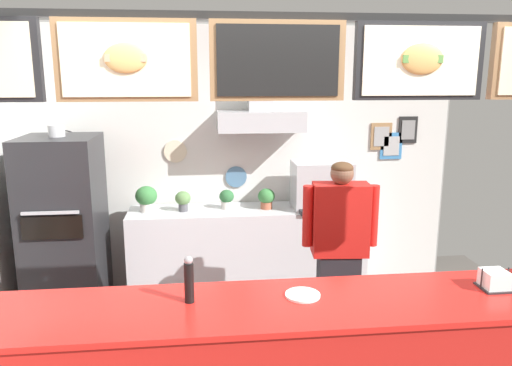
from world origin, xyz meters
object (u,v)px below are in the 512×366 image
Objects in this scene: condiment_plate at (303,295)px; potted_basil at (266,198)px; pepper_grinder at (189,280)px; espresso_machine at (322,185)px; potted_rosemary at (146,197)px; shop_worker at (339,255)px; potted_thyme at (183,200)px; potted_sage at (227,198)px; napkin_holder at (494,280)px; pizza_oven at (65,229)px.

potted_basil is at bearing 87.19° from condiment_plate.
pepper_grinder is at bearing -179.51° from condiment_plate.
potted_rosemary is (-1.71, 0.04, -0.09)m from espresso_machine.
shop_worker is at bearing -96.22° from espresso_machine.
potted_basil is 0.81m from potted_thyme.
espresso_machine is 2.90× the size of potted_thyme.
shop_worker is 7.80× the size of potted_basil.
potted_sage reaches higher than condiment_plate.
pepper_grinder is at bearing -118.31° from espresso_machine.
pepper_grinder is (-0.31, -2.38, 0.18)m from potted_sage.
pepper_grinder is (-1.13, -1.21, 0.37)m from shop_worker.
pizza_oven is at bearing 142.95° from napkin_holder.
espresso_machine is at bearing -3.94° from potted_sage.
napkin_holder reaches higher than potted_thyme.
potted_rosemary is 3.18m from napkin_holder.
potted_basil is 1.10× the size of condiment_plate.
pizza_oven reaches higher than shop_worker.
shop_worker is at bearing -69.25° from potted_basil.
pepper_grinder reaches higher than condiment_plate.
potted_rosemary is at bearing 131.40° from napkin_holder.
pepper_grinder is (0.11, -2.34, 0.17)m from potted_thyme.
shop_worker is 10.04× the size of napkin_holder.
espresso_machine reaches higher than napkin_holder.
pepper_grinder is 1.64m from napkin_holder.
potted_thyme is at bearing 106.71° from condiment_plate.
pizza_oven is 1.90m from potted_basil.
shop_worker is 6.35× the size of potted_rosemary.
potted_rosemary is at bearing -30.79° from shop_worker.
potted_basil is 1.03× the size of potted_thyme.
pizza_oven is 1.13× the size of shop_worker.
shop_worker is at bearing -42.23° from potted_thyme.
potted_thyme reaches higher than potted_sage.
pizza_oven is 2.43m from pepper_grinder.
pizza_oven is 9.69× the size of condiment_plate.
condiment_plate is (-0.54, -1.21, 0.25)m from shop_worker.
shop_worker is at bearing -55.18° from potted_sage.
shop_worker is 6.40× the size of pepper_grinder.
napkin_holder is at bearing -61.13° from potted_sage.
potted_thyme is (0.35, -0.03, -0.03)m from potted_rosemary.
potted_sage is 2.40m from condiment_plate.
espresso_machine reaches higher than potted_thyme.
potted_sage is (1.48, 0.28, 0.18)m from pizza_oven.
espresso_machine reaches higher than pepper_grinder.
pepper_grinder reaches higher than potted_basil.
espresso_machine is 1.72m from potted_rosemary.
shop_worker is 1.69m from potted_thyme.
potted_rosemary reaches higher than potted_sage.
potted_rosemary is at bearing -178.55° from potted_sage.
shop_worker reaches higher than condiment_plate.
condiment_plate is 0.60m from pepper_grinder.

